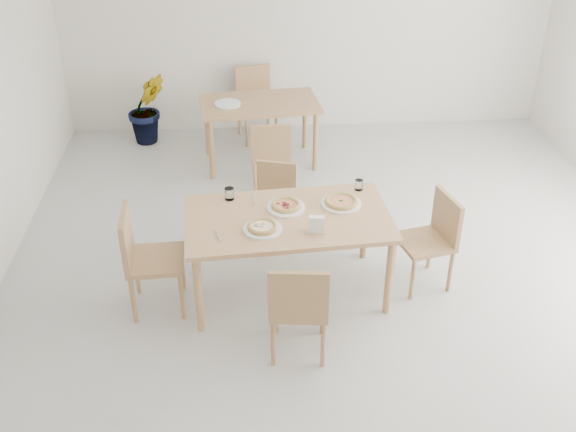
{
  "coord_description": "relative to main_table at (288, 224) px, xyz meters",
  "views": [
    {
      "loc": [
        -0.8,
        -4.63,
        3.61
      ],
      "look_at": [
        -0.48,
        0.01,
        0.76
      ],
      "focal_mm": 42.0,
      "sensor_mm": 36.0,
      "label": 1
    }
  ],
  "objects": [
    {
      "name": "tumbler_a",
      "position": [
        0.64,
        0.41,
        0.12
      ],
      "size": [
        0.07,
        0.07,
        0.09
      ],
      "primitive_type": "cylinder",
      "color": "white",
      "rests_on": "main_table"
    },
    {
      "name": "plate_empty",
      "position": [
        -0.51,
        2.42,
        0.08
      ],
      "size": [
        0.29,
        0.29,
        0.02
      ],
      "primitive_type": "cylinder",
      "color": "white",
      "rests_on": "second_table"
    },
    {
      "name": "chair_back_s",
      "position": [
        -0.06,
        1.75,
        -0.2
      ],
      "size": [
        0.41,
        0.41,
        0.83
      ],
      "rotation": [
        0.0,
        0.0,
        3.13
      ],
      "color": "#AB7955",
      "rests_on": "ground"
    },
    {
      "name": "chair_back_n",
      "position": [
        -0.18,
        3.22,
        -0.17
      ],
      "size": [
        0.52,
        0.52,
        0.88
      ],
      "rotation": [
        0.0,
        0.0,
        0.23
      ],
      "color": "#AB7955",
      "rests_on": "ground"
    },
    {
      "name": "tumbler_b",
      "position": [
        -0.47,
        0.32,
        0.12
      ],
      "size": [
        0.08,
        0.08,
        0.1
      ],
      "primitive_type": "cylinder",
      "color": "white",
      "rests_on": "main_table"
    },
    {
      "name": "fork_b",
      "position": [
        -0.27,
        0.29,
        0.08
      ],
      "size": [
        0.02,
        0.17,
        0.01
      ],
      "primitive_type": "cube",
      "rotation": [
        0.0,
        0.0,
        0.04
      ],
      "color": "silver",
      "rests_on": "main_table"
    },
    {
      "name": "pizza_pepperoni",
      "position": [
        -0.01,
        0.14,
        0.1
      ],
      "size": [
        0.3,
        0.3,
        0.03
      ],
      "rotation": [
        0.0,
        0.0,
        0.24
      ],
      "color": "#E9C66D",
      "rests_on": "plate_pepperoni"
    },
    {
      "name": "plate_pepperoni",
      "position": [
        -0.01,
        0.14,
        0.08
      ],
      "size": [
        0.32,
        0.32,
        0.02
      ],
      "primitive_type": "cylinder",
      "color": "white",
      "rests_on": "main_table"
    },
    {
      "name": "chair_west",
      "position": [
        -1.17,
        -0.13,
        -0.15
      ],
      "size": [
        0.47,
        0.47,
        0.91
      ],
      "rotation": [
        0.0,
        0.0,
        1.62
      ],
      "color": "#AB7955",
      "rests_on": "ground"
    },
    {
      "name": "chair_south",
      "position": [
        0.02,
        -0.81,
        -0.17
      ],
      "size": [
        0.47,
        0.47,
        0.87
      ],
      "rotation": [
        0.0,
        0.0,
        3.04
      ],
      "color": "#AB7955",
      "rests_on": "ground"
    },
    {
      "name": "pizza_mushroom",
      "position": [
        -0.21,
        -0.18,
        0.1
      ],
      "size": [
        0.26,
        0.26,
        0.03
      ],
      "rotation": [
        0.0,
        0.0,
        -0.08
      ],
      "color": "#E9C66D",
      "rests_on": "plate_mushroom"
    },
    {
      "name": "potted_plant",
      "position": [
        -1.5,
        3.14,
        -0.24
      ],
      "size": [
        0.6,
        0.55,
        0.88
      ],
      "primitive_type": "imported",
      "rotation": [
        0.0,
        0.0,
        0.4
      ],
      "color": "#27641E",
      "rests_on": "ground"
    },
    {
      "name": "chair_east",
      "position": [
        1.24,
        0.05,
        -0.19
      ],
      "size": [
        0.51,
        0.51,
        0.84
      ],
      "rotation": [
        0.0,
        0.0,
        -1.32
      ],
      "color": "#AB7955",
      "rests_on": "ground"
    },
    {
      "name": "chair_north",
      "position": [
        -0.07,
        0.86,
        -0.23
      ],
      "size": [
        0.46,
        0.46,
        0.77
      ],
      "rotation": [
        0.0,
        0.0,
        -0.26
      ],
      "color": "#AB7955",
      "rests_on": "ground"
    },
    {
      "name": "second_table",
      "position": [
        -0.15,
        2.47,
        -0.02
      ],
      "size": [
        1.39,
        0.89,
        0.75
      ],
      "rotation": [
        0.0,
        0.0,
        0.11
      ],
      "color": "#AB7955",
      "rests_on": "ground"
    },
    {
      "name": "main_table",
      "position": [
        0.0,
        0.0,
        0.0
      ],
      "size": [
        1.73,
        1.07,
        0.75
      ],
      "rotation": [
        0.0,
        0.0,
        0.08
      ],
      "color": "tan",
      "rests_on": "ground"
    },
    {
      "name": "pizza_margherita",
      "position": [
        0.46,
        0.16,
        0.1
      ],
      "size": [
        0.29,
        0.29,
        0.03
      ],
      "rotation": [
        0.0,
        0.0,
        -0.05
      ],
      "color": "#E9C66D",
      "rests_on": "plate_margherita"
    },
    {
      "name": "plate_mushroom",
      "position": [
        -0.21,
        -0.18,
        0.08
      ],
      "size": [
        0.31,
        0.31,
        0.02
      ],
      "primitive_type": "cylinder",
      "color": "white",
      "rests_on": "main_table"
    },
    {
      "name": "fork_a",
      "position": [
        -0.56,
        -0.25,
        0.08
      ],
      "size": [
        0.07,
        0.18,
        0.01
      ],
      "primitive_type": "cube",
      "rotation": [
        0.0,
        0.0,
        0.34
      ],
      "color": "silver",
      "rests_on": "main_table"
    },
    {
      "name": "napkin_holder",
      "position": [
        0.21,
        -0.25,
        0.14
      ],
      "size": [
        0.14,
        0.08,
        0.15
      ],
      "rotation": [
        0.0,
        0.0,
        -0.15
      ],
      "color": "silver",
      "rests_on": "main_table"
    },
    {
      "name": "plate_margherita",
      "position": [
        0.46,
        0.16,
        0.08
      ],
      "size": [
        0.34,
        0.34,
        0.02
      ],
      "primitive_type": "cylinder",
      "color": "white",
      "rests_on": "main_table"
    }
  ]
}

